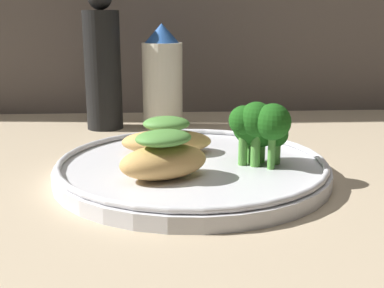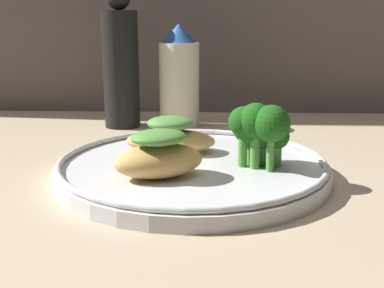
% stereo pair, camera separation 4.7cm
% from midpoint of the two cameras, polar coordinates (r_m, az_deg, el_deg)
% --- Properties ---
extents(ground_plane, '(1.80, 1.80, 0.01)m').
position_cam_midpoint_polar(ground_plane, '(0.49, 2.80, -4.50)').
color(ground_plane, tan).
extents(plate, '(0.27, 0.27, 0.02)m').
position_cam_midpoint_polar(plate, '(0.48, 2.83, -2.82)').
color(plate, silver).
rests_on(plate, ground_plane).
extents(grilled_meat_front, '(0.09, 0.07, 0.04)m').
position_cam_midpoint_polar(grilled_meat_front, '(0.43, -0.83, -1.51)').
color(grilled_meat_front, tan).
rests_on(grilled_meat_front, plate).
extents(grilled_meat_middle, '(0.10, 0.05, 0.04)m').
position_cam_midpoint_polar(grilled_meat_middle, '(0.52, 0.07, 0.76)').
color(grilled_meat_middle, tan).
rests_on(grilled_meat_middle, plate).
extents(broccoli_bunch, '(0.06, 0.06, 0.06)m').
position_cam_midpoint_polar(broccoli_bunch, '(0.47, 10.86, 1.91)').
color(broccoli_bunch, '#4C8E38').
rests_on(broccoli_bunch, plate).
extents(sauce_bottle, '(0.06, 0.06, 0.15)m').
position_cam_midpoint_polar(sauce_bottle, '(0.70, 0.44, 7.75)').
color(sauce_bottle, silver).
rests_on(sauce_bottle, ground_plane).
extents(pepper_grinder, '(0.05, 0.05, 0.20)m').
position_cam_midpoint_polar(pepper_grinder, '(0.70, -6.51, 9.33)').
color(pepper_grinder, black).
rests_on(pepper_grinder, ground_plane).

